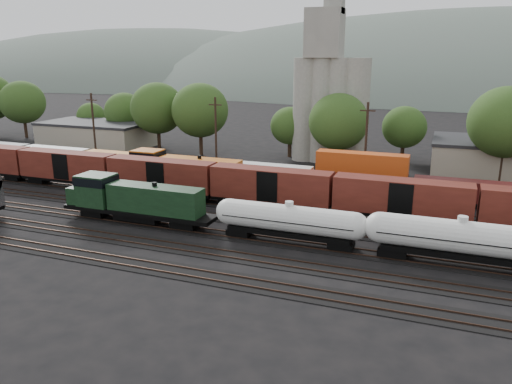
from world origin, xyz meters
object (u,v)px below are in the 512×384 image
(tank_car_a, at_px, (289,220))
(grain_silo, at_px, (330,98))
(orange_locomotive, at_px, (179,169))
(green_locomotive, at_px, (131,199))

(tank_car_a, distance_m, grain_silo, 42.28)
(orange_locomotive, height_order, grain_silo, grain_silo)
(tank_car_a, distance_m, orange_locomotive, 25.81)
(green_locomotive, relative_size, grain_silo, 0.64)
(green_locomotive, distance_m, orange_locomotive, 15.17)
(grain_silo, bearing_deg, orange_locomotive, -120.88)
(orange_locomotive, bearing_deg, grain_silo, 59.12)
(green_locomotive, bearing_deg, tank_car_a, -0.00)
(tank_car_a, bearing_deg, green_locomotive, 180.00)
(tank_car_a, bearing_deg, orange_locomotive, 144.46)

